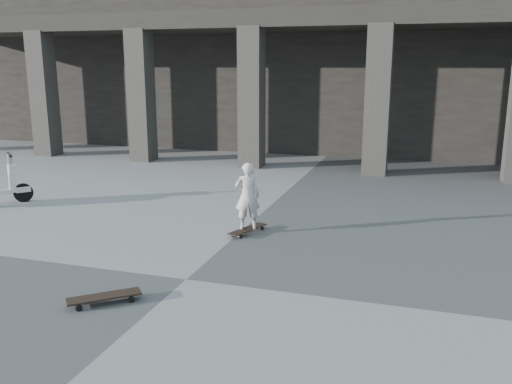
% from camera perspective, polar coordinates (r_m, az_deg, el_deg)
% --- Properties ---
extents(ground, '(90.00, 90.00, 0.00)m').
position_cam_1_polar(ground, '(7.80, -7.35, -9.11)').
color(ground, '#494947').
rests_on(ground, ground).
extents(colonnade, '(28.00, 8.82, 6.00)m').
position_cam_1_polar(colonnade, '(20.52, 9.11, 13.34)').
color(colonnade, black).
rests_on(colonnade, ground).
extents(longboard, '(0.50, 0.90, 0.09)m').
position_cam_1_polar(longboard, '(9.73, -0.89, -3.97)').
color(longboard, black).
rests_on(longboard, ground).
extents(skateboard_spare, '(0.84, 0.77, 0.11)m').
position_cam_1_polar(skateboard_spare, '(7.24, -15.68, -10.62)').
color(skateboard_spare, black).
rests_on(skateboard_spare, ground).
extents(child, '(0.52, 0.44, 1.20)m').
position_cam_1_polar(child, '(9.56, -0.90, -0.42)').
color(child, beige).
rests_on(child, longboard).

